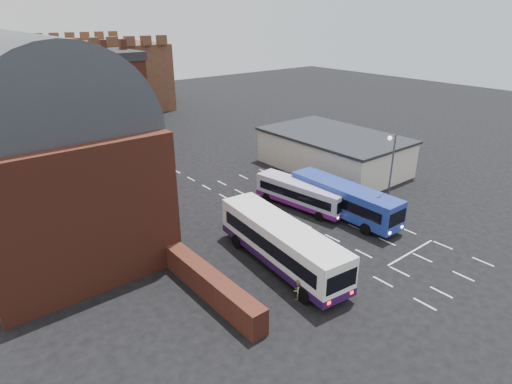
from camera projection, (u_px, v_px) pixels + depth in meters
ground at (339, 258)px, 32.55m from camera, size 180.00×180.00×0.00m
railway_station at (29, 138)px, 35.59m from camera, size 12.00×28.00×16.00m
forecourt_wall at (212, 286)px, 27.70m from camera, size 1.20×10.00×1.80m
cream_building at (333, 151)px, 50.44m from camera, size 10.40×16.40×4.25m
brick_terrace at (61, 103)px, 59.82m from camera, size 22.00×10.00×11.00m
castle_keep at (94, 77)px, 80.91m from camera, size 22.00×22.00×12.00m
bus_white_outbound at (281, 241)px, 30.88m from camera, size 4.10×12.61×3.38m
bus_white_inbound at (300, 193)px, 40.44m from camera, size 3.39×9.57×2.56m
bus_blue at (344, 198)px, 38.57m from camera, size 2.81×11.11×3.03m
bus_red_double at (131, 134)px, 56.46m from camera, size 3.34×11.71×4.64m
street_lamp at (390, 169)px, 36.85m from camera, size 1.59×0.58×7.98m
pedestrian_red at (308, 287)px, 27.78m from camera, size 0.70×0.65×1.62m
pedestrian_beige at (297, 290)px, 27.66m from camera, size 0.72×0.57×1.41m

